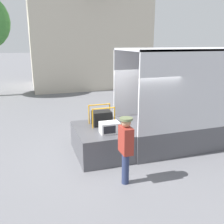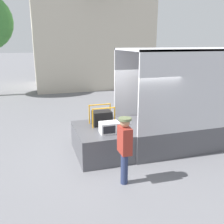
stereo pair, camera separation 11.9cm
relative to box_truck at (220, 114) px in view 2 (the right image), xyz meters
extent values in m
plane|color=slate|center=(-3.67, 0.00, -0.92)|extent=(160.00, 160.00, 0.00)
cube|color=#4C4C51|center=(-1.43, 0.00, -0.49)|extent=(4.48, 2.12, 0.85)
cube|color=silver|center=(-1.43, 1.03, 1.12)|extent=(4.48, 0.06, 2.38)
cube|color=silver|center=(-1.43, -1.03, 1.12)|extent=(4.48, 0.06, 2.38)
cube|color=silver|center=(-1.43, 0.00, 2.28)|extent=(4.48, 2.12, 0.06)
cylinder|color=silver|center=(-2.14, 0.64, 0.12)|extent=(0.30, 0.30, 0.38)
cube|color=#B2A893|center=(-0.66, -0.71, 0.05)|extent=(0.44, 0.32, 0.24)
cube|color=olive|center=(-0.31, -0.44, 0.09)|extent=(0.44, 0.32, 0.32)
cube|color=#4C4C51|center=(-4.45, 0.00, -0.49)|extent=(1.56, 2.01, 0.85)
cube|color=white|center=(-4.31, -0.47, 0.10)|extent=(0.55, 0.37, 0.33)
cube|color=black|center=(-4.37, -0.66, 0.10)|extent=(0.35, 0.01, 0.22)
cube|color=black|center=(-4.32, 0.32, 0.16)|extent=(0.59, 0.42, 0.45)
cylinder|color=slate|center=(-4.08, 0.32, 0.18)|extent=(0.22, 0.23, 0.23)
cylinder|color=orange|center=(-4.67, 0.08, 0.24)|extent=(0.04, 0.04, 0.62)
cylinder|color=orange|center=(-3.97, 0.08, 0.24)|extent=(0.04, 0.04, 0.62)
cylinder|color=orange|center=(-4.67, 0.57, 0.24)|extent=(0.04, 0.04, 0.62)
cylinder|color=orange|center=(-3.97, 0.57, 0.24)|extent=(0.04, 0.04, 0.62)
cylinder|color=orange|center=(-4.32, 0.08, 0.54)|extent=(0.70, 0.04, 0.04)
cylinder|color=orange|center=(-4.32, 0.57, 0.54)|extent=(0.70, 0.04, 0.04)
cylinder|color=navy|center=(-4.34, -1.84, -0.50)|extent=(0.18, 0.18, 0.83)
cube|color=maroon|center=(-4.34, -1.84, 0.24)|extent=(0.24, 0.44, 0.66)
sphere|color=tan|center=(-4.34, -1.84, 0.69)|extent=(0.23, 0.23, 0.23)
cylinder|color=#606B47|center=(-4.34, -1.84, 0.77)|extent=(0.31, 0.31, 0.06)
cube|color=beige|center=(-1.81, 13.17, 2.63)|extent=(8.63, 6.21, 7.10)
camera|label=1|loc=(-6.41, -6.99, 2.50)|focal=40.00mm
camera|label=2|loc=(-6.30, -7.03, 2.50)|focal=40.00mm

